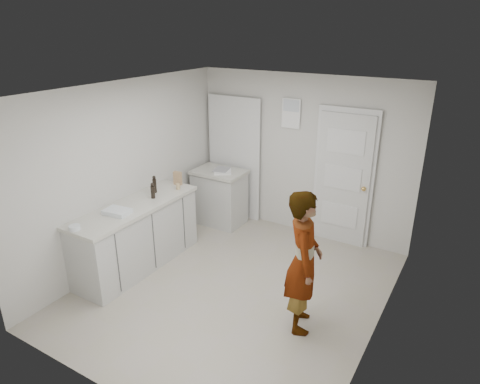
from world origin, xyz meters
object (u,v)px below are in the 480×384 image
Objects in this scene: person at (303,262)px; egg_bowl at (75,228)px; spice_jar at (178,186)px; baking_dish at (117,212)px; cake_mix_box at (178,178)px; oil_cruet_b at (155,184)px; oil_cruet_a at (153,191)px.

person is 12.23× the size of egg_bowl.
spice_jar reaches higher than egg_bowl.
baking_dish is (-2.42, -0.30, 0.14)m from person.
baking_dish is 0.59m from egg_bowl.
oil_cruet_b is (-0.08, -0.42, 0.02)m from cake_mix_box.
oil_cruet_b is 0.81m from baking_dish.
baking_dish is at bearing -84.28° from oil_cruet_b.
baking_dish reaches higher than egg_bowl.
person is at bearing 19.29° from egg_bowl.
cake_mix_box is at bearing 45.07° from person.
person reaches higher than oil_cruet_b.
cake_mix_box is at bearing 89.97° from baking_dish.
spice_jar is at bearing 47.38° from person.
oil_cruet_a is 0.21m from oil_cruet_b.
egg_bowl is at bearing 85.20° from person.
spice_jar is at bearing 82.41° from egg_bowl.
egg_bowl is (-0.22, -1.65, -0.02)m from spice_jar.
cake_mix_box is 1.22m from baking_dish.
oil_cruet_b is at bearing 124.53° from oil_cruet_a.
oil_cruet_a is at bearing -91.82° from cake_mix_box.
spice_jar reaches higher than baking_dish.
cake_mix_box is at bearing 86.99° from egg_bowl.
cake_mix_box is 0.58× the size of baking_dish.
baking_dish is at bearing -96.70° from spice_jar.
person is at bearing -18.53° from spice_jar.
oil_cruet_b reaches higher than oil_cruet_a.
cake_mix_box is (-2.42, 0.92, 0.21)m from person.
cake_mix_box is at bearing 129.43° from spice_jar.
person is 6.45× the size of oil_cruet_b.
oil_cruet_a is (-2.38, 0.33, 0.22)m from person.
cake_mix_box is 0.21m from spice_jar.
egg_bowl is at bearing -90.57° from oil_cruet_b.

